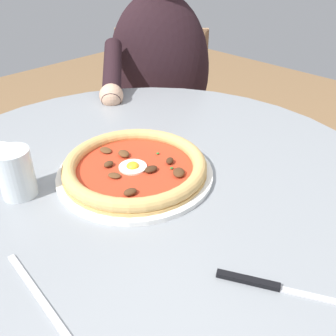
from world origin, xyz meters
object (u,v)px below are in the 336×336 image
at_px(steak_knife, 271,286).
at_px(diner_person, 159,122).
at_px(fork_utensil, 37,294).
at_px(cafe_chair_diner, 161,113).
at_px(pizza_on_plate, 135,168).
at_px(dining_table, 147,233).
at_px(water_glass, 16,176).

height_order(steak_knife, diner_person, diner_person).
xyz_separation_m(steak_knife, diner_person, (-0.57, -0.81, -0.21)).
relative_size(fork_utensil, cafe_chair_diner, 0.23).
relative_size(pizza_on_plate, cafe_chair_diner, 0.39).
bearing_deg(dining_table, fork_utensil, 19.56).
bearing_deg(steak_knife, diner_person, -124.98).
bearing_deg(steak_knife, fork_utensil, -43.23).
bearing_deg(diner_person, cafe_chair_diner, -137.34).
bearing_deg(cafe_chair_diner, dining_table, 43.31).
xyz_separation_m(pizza_on_plate, fork_utensil, (0.29, 0.13, -0.02)).
height_order(dining_table, fork_utensil, fork_utensil).
distance_m(dining_table, steak_knife, 0.37).
bearing_deg(diner_person, water_glass, 26.34).
relative_size(dining_table, fork_utensil, 5.51).
relative_size(dining_table, cafe_chair_diner, 1.26).
distance_m(water_glass, cafe_chair_diner, 0.97).
bearing_deg(water_glass, fork_utensil, 67.68).
bearing_deg(steak_knife, dining_table, -100.26).
height_order(water_glass, diner_person, diner_person).
relative_size(steak_knife, diner_person, 0.17).
relative_size(dining_table, water_glass, 10.92).
relative_size(diner_person, cafe_chair_diner, 1.44).
xyz_separation_m(fork_utensil, cafe_chair_diner, (-0.91, -0.69, -0.24)).
distance_m(water_glass, fork_utensil, 0.26).
bearing_deg(pizza_on_plate, diner_person, -138.18).
bearing_deg(pizza_on_plate, steak_knife, 81.26).
xyz_separation_m(water_glass, steak_knife, (-0.14, 0.46, -0.04)).
relative_size(water_glass, steak_knife, 0.47).
xyz_separation_m(dining_table, water_glass, (0.20, -0.13, 0.19)).
xyz_separation_m(pizza_on_plate, water_glass, (0.20, -0.11, 0.02)).
xyz_separation_m(water_glass, cafe_chair_diner, (-0.82, -0.45, -0.28)).
bearing_deg(pizza_on_plate, dining_table, 104.65).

